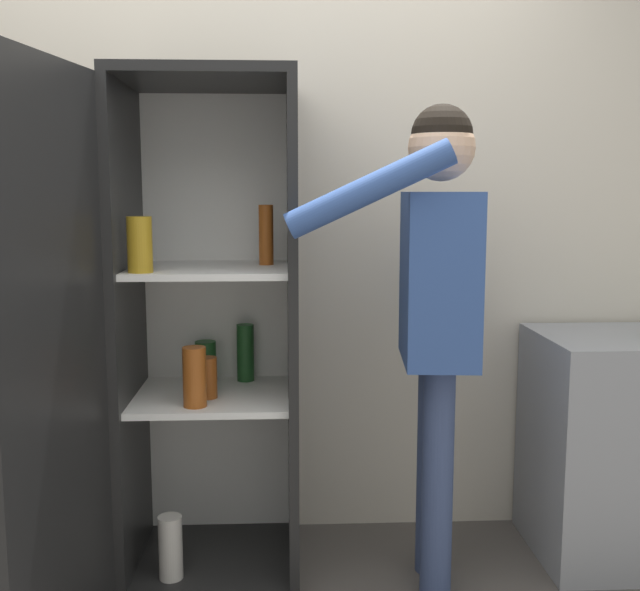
% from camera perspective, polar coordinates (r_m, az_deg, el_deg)
% --- Properties ---
extents(wall_back, '(7.00, 0.06, 2.55)m').
position_cam_1_polar(wall_back, '(3.10, -4.97, 5.07)').
color(wall_back, beige).
rests_on(wall_back, ground_plane).
extents(refrigerator, '(0.80, 1.22, 1.84)m').
position_cam_1_polar(refrigerator, '(2.73, -10.54, -3.07)').
color(refrigerator, black).
rests_on(refrigerator, ground_plane).
extents(person, '(0.68, 0.57, 1.72)m').
position_cam_1_polar(person, '(2.64, 8.82, 0.71)').
color(person, '#384770').
rests_on(person, ground_plane).
extents(counter, '(0.75, 0.57, 0.88)m').
position_cam_1_polar(counter, '(3.23, 22.73, -10.49)').
color(counter, gray).
rests_on(counter, ground_plane).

